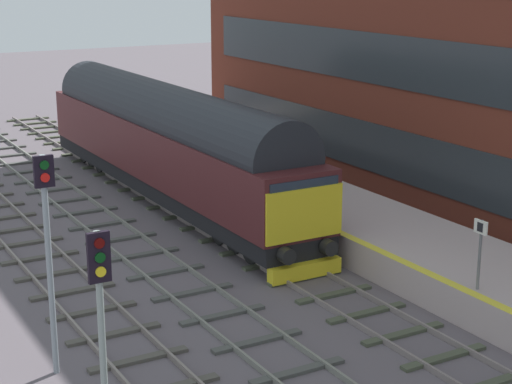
{
  "coord_description": "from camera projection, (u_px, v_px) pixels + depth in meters",
  "views": [
    {
      "loc": [
        -13.16,
        -21.6,
        9.2
      ],
      "look_at": [
        0.2,
        1.76,
        1.91
      ],
      "focal_mm": 59.54,
      "sensor_mm": 36.0,
      "label": 1
    }
  ],
  "objects": [
    {
      "name": "ground_plane",
      "position": [
        278.0,
        264.0,
        26.8
      ],
      "size": [
        140.0,
        140.0,
        0.0
      ],
      "primitive_type": "plane",
      "color": "#5A5258",
      "rests_on": "ground"
    },
    {
      "name": "track_main",
      "position": [
        278.0,
        262.0,
        26.79
      ],
      "size": [
        2.5,
        60.0,
        0.15
      ],
      "color": "slate",
      "rests_on": "ground"
    },
    {
      "name": "track_adjacent_far_west",
      "position": [
        82.0,
        301.0,
        23.72
      ],
      "size": [
        2.5,
        60.0,
        0.15
      ],
      "color": "slate",
      "rests_on": "ground"
    },
    {
      "name": "signal_post_near",
      "position": [
        101.0,
        310.0,
        16.11
      ],
      "size": [
        0.44,
        0.22,
        4.39
      ],
      "color": "gray",
      "rests_on": "ground"
    },
    {
      "name": "platform_number_sign",
      "position": [
        480.0,
        244.0,
        21.7
      ],
      "size": [
        0.1,
        0.44,
        1.87
      ],
      "color": "slate",
      "rests_on": "station_platform"
    },
    {
      "name": "station_platform",
      "position": [
        370.0,
        231.0,
        28.4
      ],
      "size": [
        4.0,
        44.0,
        1.01
      ],
      "color": "#B7A3A1",
      "rests_on": "ground"
    },
    {
      "name": "diesel_locomotive",
      "position": [
        167.0,
        140.0,
        33.27
      ],
      "size": [
        2.74,
        20.36,
        4.68
      ],
      "color": "black",
      "rests_on": "ground"
    },
    {
      "name": "signal_post_mid",
      "position": [
        48.0,
        243.0,
        18.85
      ],
      "size": [
        0.44,
        0.22,
        5.18
      ],
      "color": "gray",
      "rests_on": "ground"
    },
    {
      "name": "track_adjacent_west",
      "position": [
        179.0,
        282.0,
        25.14
      ],
      "size": [
        2.5,
        60.0,
        0.15
      ],
      "color": "slate",
      "rests_on": "ground"
    }
  ]
}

